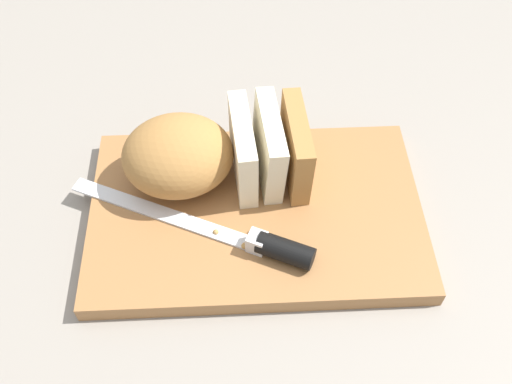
# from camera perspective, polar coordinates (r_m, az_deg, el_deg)

# --- Properties ---
(ground_plane) EXTENTS (3.00, 3.00, 0.00)m
(ground_plane) POSITION_cam_1_polar(r_m,az_deg,el_deg) (0.70, 0.00, -2.64)
(ground_plane) COLOR gray
(cutting_board) EXTENTS (0.40, 0.26, 0.02)m
(cutting_board) POSITION_cam_1_polar(r_m,az_deg,el_deg) (0.69, 0.00, -2.10)
(cutting_board) COLOR #9E6B3D
(cutting_board) RESTS_ON ground_plane
(bread_loaf) EXTENTS (0.23, 0.13, 0.09)m
(bread_loaf) POSITION_cam_1_polar(r_m,az_deg,el_deg) (0.68, -4.75, 3.90)
(bread_loaf) COLOR #A8753D
(bread_loaf) RESTS_ON cutting_board
(bread_knife) EXTENTS (0.29, 0.14, 0.03)m
(bread_knife) POSITION_cam_1_polar(r_m,az_deg,el_deg) (0.64, -0.12, -4.89)
(bread_knife) COLOR silver
(bread_knife) RESTS_ON cutting_board
(crumb_near_knife) EXTENTS (0.01, 0.01, 0.01)m
(crumb_near_knife) POSITION_cam_1_polar(r_m,az_deg,el_deg) (0.66, -4.00, -3.99)
(crumb_near_knife) COLOR tan
(crumb_near_knife) RESTS_ON cutting_board
(crumb_near_loaf) EXTENTS (0.01, 0.01, 0.01)m
(crumb_near_loaf) POSITION_cam_1_polar(r_m,az_deg,el_deg) (0.66, -0.48, -3.95)
(crumb_near_loaf) COLOR tan
(crumb_near_loaf) RESTS_ON cutting_board
(crumb_stray_left) EXTENTS (0.01, 0.01, 0.01)m
(crumb_stray_left) POSITION_cam_1_polar(r_m,az_deg,el_deg) (0.72, -3.81, 3.07)
(crumb_stray_left) COLOR tan
(crumb_stray_left) RESTS_ON cutting_board
(crumb_stray_right) EXTENTS (0.01, 0.01, 0.01)m
(crumb_stray_right) POSITION_cam_1_polar(r_m,az_deg,el_deg) (0.64, -1.12, -5.35)
(crumb_stray_right) COLOR tan
(crumb_stray_right) RESTS_ON cutting_board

